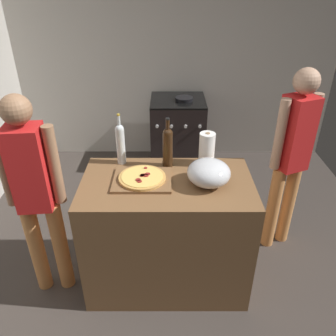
{
  "coord_description": "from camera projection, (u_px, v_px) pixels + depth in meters",
  "views": [
    {
      "loc": [
        0.05,
        -1.22,
        2.18
      ],
      "look_at": [
        0.05,
        0.83,
        0.97
      ],
      "focal_mm": 36.01,
      "sensor_mm": 36.0,
      "label": 1
    }
  ],
  "objects": [
    {
      "name": "wine_bottle_amber",
      "position": [
        169.0,
        146.0,
        2.43
      ],
      "size": [
        0.07,
        0.07,
        0.38
      ],
      "color": "#331E0F",
      "rests_on": "counter"
    },
    {
      "name": "paper_towel_roll",
      "position": [
        208.0,
        149.0,
        2.47
      ],
      "size": [
        0.12,
        0.12,
        0.25
      ],
      "color": "white",
      "rests_on": "counter"
    },
    {
      "name": "ground_plane",
      "position": [
        164.0,
        219.0,
        3.44
      ],
      "size": [
        4.23,
        3.56,
        0.02
      ],
      "primitive_type": "cube",
      "color": "#3F3833"
    },
    {
      "name": "person_in_red",
      "position": [
        292.0,
        154.0,
        2.69
      ],
      "size": [
        0.36,
        0.27,
        1.6
      ],
      "color": "#D88C4C",
      "rests_on": "ground_plane"
    },
    {
      "name": "person_in_stripes",
      "position": [
        36.0,
        191.0,
        2.26
      ],
      "size": [
        0.39,
        0.22,
        1.57
      ],
      "color": "#D88C4C",
      "rests_on": "ground_plane"
    },
    {
      "name": "counter",
      "position": [
        168.0,
        233.0,
        2.56
      ],
      "size": [
        1.2,
        0.68,
        0.92
      ],
      "primitive_type": "cube",
      "color": "brown",
      "rests_on": "ground_plane"
    },
    {
      "name": "stove",
      "position": [
        178.0,
        133.0,
        4.19
      ],
      "size": [
        0.65,
        0.64,
        0.91
      ],
      "color": "black",
      "rests_on": "ground_plane"
    },
    {
      "name": "kitchen_wall_rear",
      "position": [
        165.0,
        55.0,
        4.1
      ],
      "size": [
        4.23,
        0.1,
        2.6
      ],
      "primitive_type": "cube",
      "color": "#BCB7AD",
      "rests_on": "ground_plane"
    },
    {
      "name": "pizza",
      "position": [
        143.0,
        177.0,
        2.31
      ],
      "size": [
        0.32,
        0.32,
        0.03
      ],
      "color": "tan",
      "rests_on": "cutting_board"
    },
    {
      "name": "mixing_bowl",
      "position": [
        210.0,
        173.0,
        2.25
      ],
      "size": [
        0.29,
        0.29,
        0.18
      ],
      "color": "#B2B2B7",
      "rests_on": "counter"
    },
    {
      "name": "wine_bottle_green",
      "position": [
        121.0,
        142.0,
        2.47
      ],
      "size": [
        0.06,
        0.06,
        0.39
      ],
      "color": "silver",
      "rests_on": "counter"
    },
    {
      "name": "cutting_board",
      "position": [
        143.0,
        180.0,
        2.32
      ],
      "size": [
        0.4,
        0.32,
        0.02
      ],
      "primitive_type": "cube",
      "color": "brown",
      "rests_on": "counter"
    }
  ]
}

